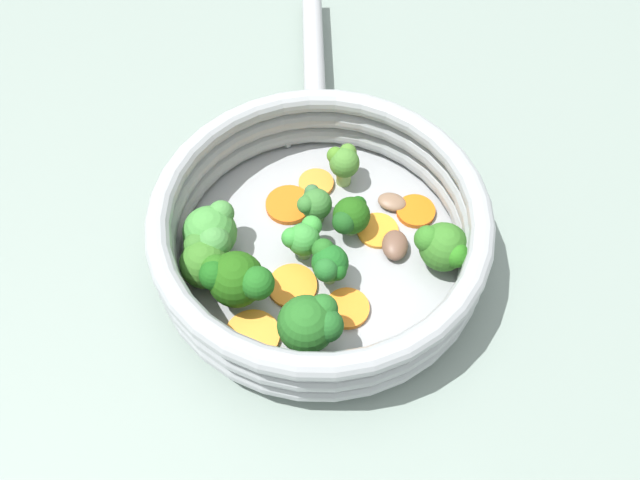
# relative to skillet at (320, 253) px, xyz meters

# --- Properties ---
(ground_plane) EXTENTS (4.00, 4.00, 0.00)m
(ground_plane) POSITION_rel_skillet_xyz_m (0.00, 0.00, -0.01)
(ground_plane) COLOR gray
(skillet) EXTENTS (0.26, 0.26, 0.01)m
(skillet) POSITION_rel_skillet_xyz_m (0.00, 0.00, 0.00)
(skillet) COLOR #939699
(skillet) RESTS_ON ground_plane
(skillet_rim_wall) EXTENTS (0.28, 0.28, 0.06)m
(skillet_rim_wall) POSITION_rel_skillet_xyz_m (0.00, 0.00, 0.04)
(skillet_rim_wall) COLOR #929799
(skillet_rim_wall) RESTS_ON skillet
(skillet_handle) EXTENTS (0.18, 0.17, 0.02)m
(skillet_handle) POSITION_rel_skillet_xyz_m (0.18, 0.16, 0.02)
(skillet_handle) COLOR #999B9E
(skillet_handle) RESTS_ON skillet
(skillet_rivet_left) EXTENTS (0.01, 0.01, 0.01)m
(skillet_rivet_left) POSITION_rel_skillet_xyz_m (0.11, 0.06, 0.01)
(skillet_rivet_left) COLOR #93969B
(skillet_rivet_left) RESTS_ON skillet
(skillet_rivet_right) EXTENTS (0.01, 0.01, 0.01)m
(skillet_rivet_right) POSITION_rel_skillet_xyz_m (0.07, 0.10, 0.01)
(skillet_rivet_right) COLOR #92999D
(skillet_rivet_right) RESTS_ON skillet
(carrot_slice_0) EXTENTS (0.05, 0.05, 0.00)m
(carrot_slice_0) POSITION_rel_skillet_xyz_m (-0.04, -0.01, 0.01)
(carrot_slice_0) COLOR orange
(carrot_slice_0) RESTS_ON skillet
(carrot_slice_1) EXTENTS (0.05, 0.05, 0.00)m
(carrot_slice_1) POSITION_rel_skillet_xyz_m (0.05, -0.03, 0.01)
(carrot_slice_1) COLOR orange
(carrot_slice_1) RESTS_ON skillet
(carrot_slice_2) EXTENTS (0.05, 0.05, 0.01)m
(carrot_slice_2) POSITION_rel_skillet_xyz_m (-0.03, -0.06, 0.01)
(carrot_slice_2) COLOR orange
(carrot_slice_2) RESTS_ON skillet
(carrot_slice_3) EXTENTS (0.06, 0.06, 0.01)m
(carrot_slice_3) POSITION_rel_skillet_xyz_m (-0.10, -0.01, 0.01)
(carrot_slice_3) COLOR orange
(carrot_slice_3) RESTS_ON skillet
(carrot_slice_4) EXTENTS (0.06, 0.06, 0.01)m
(carrot_slice_4) POSITION_rel_skillet_xyz_m (0.02, 0.05, 0.01)
(carrot_slice_4) COLOR orange
(carrot_slice_4) RESTS_ON skillet
(carrot_slice_5) EXTENTS (0.05, 0.05, 0.00)m
(carrot_slice_5) POSITION_rel_skillet_xyz_m (0.05, 0.05, 0.01)
(carrot_slice_5) COLOR orange
(carrot_slice_5) RESTS_ON skillet
(carrot_slice_6) EXTENTS (0.05, 0.05, 0.01)m
(carrot_slice_6) POSITION_rel_skillet_xyz_m (0.09, -0.04, 0.01)
(carrot_slice_6) COLOR orange
(carrot_slice_6) RESTS_ON skillet
(broccoli_floret_0) EXTENTS (0.03, 0.03, 0.04)m
(broccoli_floret_0) POSITION_rel_skillet_xyz_m (0.07, 0.03, 0.03)
(broccoli_floret_0) COLOR #89AE5B
(broccoli_floret_0) RESTS_ON skillet
(broccoli_floret_1) EXTENTS (0.04, 0.03, 0.04)m
(broccoli_floret_1) POSITION_rel_skillet_xyz_m (0.03, -0.01, 0.03)
(broccoli_floret_1) COLOR #84A86A
(broccoli_floret_1) RESTS_ON skillet
(broccoli_floret_2) EXTENTS (0.03, 0.03, 0.04)m
(broccoli_floret_2) POSITION_rel_skillet_xyz_m (-0.01, 0.01, 0.03)
(broccoli_floret_2) COLOR #7BB363
(broccoli_floret_2) RESTS_ON skillet
(broccoli_floret_3) EXTENTS (0.05, 0.05, 0.05)m
(broccoli_floret_3) POSITION_rel_skillet_xyz_m (-0.07, -0.05, 0.04)
(broccoli_floret_3) COLOR #779955
(broccoli_floret_3) RESTS_ON skillet
(broccoli_floret_4) EXTENTS (0.04, 0.05, 0.04)m
(broccoli_floret_4) POSITION_rel_skillet_xyz_m (0.06, -0.09, 0.03)
(broccoli_floret_4) COLOR #7FB664
(broccoli_floret_4) RESTS_ON skillet
(broccoli_floret_5) EXTENTS (0.03, 0.03, 0.04)m
(broccoli_floret_5) POSITION_rel_skillet_xyz_m (0.02, 0.03, 0.03)
(broccoli_floret_5) COLOR #6FA257
(broccoli_floret_5) RESTS_ON skillet
(broccoli_floret_6) EXTENTS (0.05, 0.06, 0.05)m
(broccoli_floret_6) POSITION_rel_skillet_xyz_m (-0.08, 0.02, 0.04)
(broccoli_floret_6) COLOR #8DB46D
(broccoli_floret_6) RESTS_ON skillet
(broccoli_floret_7) EXTENTS (0.04, 0.04, 0.04)m
(broccoli_floret_7) POSITION_rel_skillet_xyz_m (-0.02, -0.03, 0.03)
(broccoli_floret_7) COLOR #84A661
(broccoli_floret_7) RESTS_ON skillet
(broccoli_floret_8) EXTENTS (0.05, 0.05, 0.05)m
(broccoli_floret_8) POSITION_rel_skillet_xyz_m (-0.08, 0.06, 0.03)
(broccoli_floret_8) COLOR #729D5D
(broccoli_floret_8) RESTS_ON skillet
(broccoli_floret_9) EXTENTS (0.05, 0.05, 0.05)m
(broccoli_floret_9) POSITION_rel_skillet_xyz_m (-0.06, 0.07, 0.03)
(broccoli_floret_9) COLOR #72A55A
(broccoli_floret_9) RESTS_ON skillet
(mushroom_piece_0) EXTENTS (0.04, 0.04, 0.01)m
(mushroom_piece_0) POSITION_rel_skillet_xyz_m (0.04, -0.05, 0.01)
(mushroom_piece_0) COLOR brown
(mushroom_piece_0) RESTS_ON skillet
(mushroom_piece_1) EXTENTS (0.03, 0.03, 0.01)m
(mushroom_piece_1) POSITION_rel_skillet_xyz_m (0.08, -0.02, 0.01)
(mushroom_piece_1) COLOR #7C5E48
(mushroom_piece_1) RESTS_ON skillet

